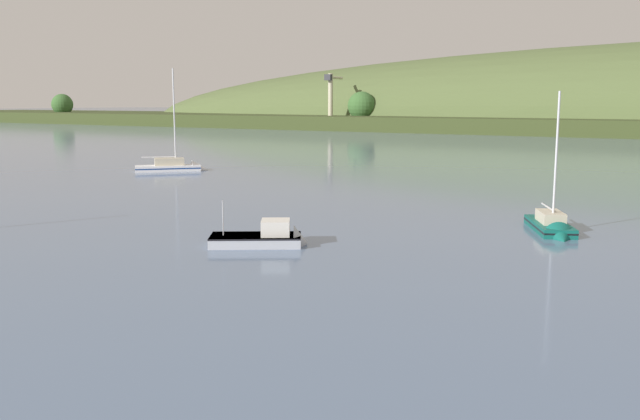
{
  "coord_description": "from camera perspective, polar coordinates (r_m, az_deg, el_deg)",
  "views": [
    {
      "loc": [
        19.83,
        2.56,
        8.4
      ],
      "look_at": [
        -2.44,
        39.29,
        1.55
      ],
      "focal_mm": 38.42,
      "sensor_mm": 36.0,
      "label": 1
    }
  ],
  "objects": [
    {
      "name": "sailboat_near_mooring",
      "position": [
        85.19,
        -11.89,
        3.37
      ],
      "size": [
        7.77,
        8.0,
        13.44
      ],
      "rotation": [
        0.0,
        0.0,
        0.81
      ],
      "color": "white",
      "rests_on": "ground"
    },
    {
      "name": "sailboat_midwater_white",
      "position": [
        46.65,
        18.77,
        -1.62
      ],
      "size": [
        4.8,
        6.96,
        10.03
      ],
      "rotation": [
        0.0,
        0.0,
        5.17
      ],
      "color": "#0F564C",
      "rests_on": "ground"
    },
    {
      "name": "fishing_boat_moored",
      "position": [
        40.4,
        -4.45,
        -2.59
      ],
      "size": [
        6.07,
        5.06,
        3.66
      ],
      "rotation": [
        0.0,
        0.0,
        0.57
      ],
      "color": "#ADB2BC",
      "rests_on": "ground"
    },
    {
      "name": "dockside_crane",
      "position": [
        208.97,
        0.9,
        8.82
      ],
      "size": [
        3.36,
        9.68,
        16.6
      ],
      "rotation": [
        0.0,
        0.0,
        1.62
      ],
      "color": "#4C4C51",
      "rests_on": "ground"
    }
  ]
}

